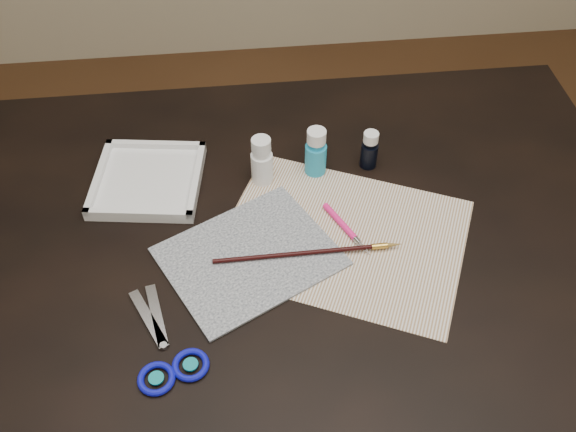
{
  "coord_description": "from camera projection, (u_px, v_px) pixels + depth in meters",
  "views": [
    {
      "loc": [
        -0.08,
        -0.73,
        1.6
      ],
      "look_at": [
        0.0,
        0.0,
        0.8
      ],
      "focal_mm": 40.0,
      "sensor_mm": 36.0,
      "label": 1
    }
  ],
  "objects": [
    {
      "name": "paintbrush",
      "position": [
        309.0,
        253.0,
        1.08
      ],
      "size": [
        0.33,
        0.01,
        0.01
      ],
      "primitive_type": null,
      "rotation": [
        0.0,
        0.0,
        0.01
      ],
      "color": "black",
      "rests_on": "canvas"
    },
    {
      "name": "craft_knife",
      "position": [
        347.0,
        229.0,
        1.12
      ],
      "size": [
        0.07,
        0.13,
        0.01
      ],
      "primitive_type": null,
      "rotation": [
        0.0,
        0.0,
        -1.13
      ],
      "color": "#FF2080",
      "rests_on": "paper"
    },
    {
      "name": "paint_bottle_white",
      "position": [
        262.0,
        160.0,
        1.18
      ],
      "size": [
        0.05,
        0.05,
        0.1
      ],
      "primitive_type": "cylinder",
      "rotation": [
        0.0,
        0.0,
        0.14
      ],
      "color": "white",
      "rests_on": "table"
    },
    {
      "name": "scissors",
      "position": [
        155.0,
        338.0,
        0.98
      ],
      "size": [
        0.19,
        0.24,
        0.01
      ],
      "primitive_type": null,
      "rotation": [
        0.0,
        0.0,
        2.02
      ],
      "color": "silver",
      "rests_on": "table"
    },
    {
      "name": "paint_bottle_cyan",
      "position": [
        316.0,
        152.0,
        1.2
      ],
      "size": [
        0.05,
        0.05,
        0.1
      ],
      "primitive_type": "cylinder",
      "rotation": [
        0.0,
        0.0,
        0.43
      ],
      "color": "#229DC9",
      "rests_on": "table"
    },
    {
      "name": "canvas",
      "position": [
        250.0,
        256.0,
        1.09
      ],
      "size": [
        0.34,
        0.32,
        0.0
      ],
      "primitive_type": "cube",
      "rotation": [
        0.0,
        0.0,
        0.48
      ],
      "color": "black",
      "rests_on": "paper"
    },
    {
      "name": "paint_bottle_navy",
      "position": [
        370.0,
        149.0,
        1.22
      ],
      "size": [
        0.04,
        0.04,
        0.08
      ],
      "primitive_type": "cylinder",
      "rotation": [
        0.0,
        0.0,
        -0.22
      ],
      "color": "black",
      "rests_on": "table"
    },
    {
      "name": "paper",
      "position": [
        344.0,
        237.0,
        1.12
      ],
      "size": [
        0.5,
        0.46,
        0.0
      ],
      "primitive_type": "cube",
      "rotation": [
        0.0,
        0.0,
        -0.43
      ],
      "color": "silver",
      "rests_on": "table"
    },
    {
      "name": "ground",
      "position": [
        288.0,
        424.0,
        1.68
      ],
      "size": [
        3.5,
        3.5,
        0.02
      ],
      "primitive_type": "cube",
      "color": "#422614",
      "rests_on": "ground"
    },
    {
      "name": "table",
      "position": [
        288.0,
        347.0,
        1.4
      ],
      "size": [
        1.3,
        0.9,
        0.75
      ],
      "primitive_type": "cube",
      "color": "black",
      "rests_on": "ground"
    },
    {
      "name": "palette_tray",
      "position": [
        148.0,
        180.0,
        1.2
      ],
      "size": [
        0.22,
        0.22,
        0.02
      ],
      "primitive_type": "cube",
      "rotation": [
        0.0,
        0.0,
        -0.14
      ],
      "color": "white",
      "rests_on": "table"
    }
  ]
}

